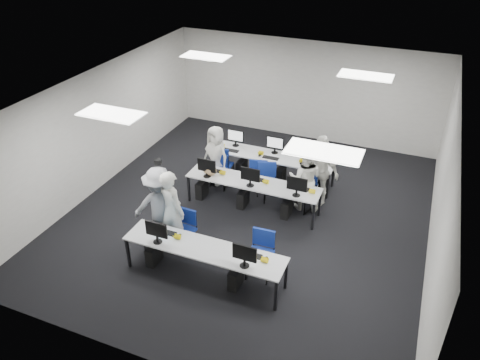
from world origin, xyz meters
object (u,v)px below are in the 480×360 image
at_px(student_0, 172,210).
at_px(student_2, 216,155).
at_px(student_1, 305,179).
at_px(chair_0, 184,238).
at_px(desk_front, 204,250).
at_px(chair_5, 224,171).
at_px(chair_1, 260,262).
at_px(chair_4, 302,197).
at_px(chair_3, 257,187).
at_px(photographer, 160,206).
at_px(chair_2, 219,175).
at_px(student_3, 319,170).
at_px(chair_7, 308,189).
at_px(chair_6, 266,181).
at_px(desk_mid, 253,184).

relative_size(student_0, student_2, 1.17).
bearing_deg(student_1, chair_0, 44.14).
xyz_separation_m(desk_front, student_0, (-1.04, 0.63, 0.24)).
relative_size(chair_5, student_0, 0.46).
distance_m(chair_1, student_1, 2.65).
bearing_deg(desk_front, chair_4, 70.54).
relative_size(chair_3, photographer, 0.53).
bearing_deg(student_1, chair_3, -7.20).
distance_m(chair_2, student_3, 2.62).
xyz_separation_m(chair_1, chair_2, (-2.15, 2.75, 0.00)).
height_order(chair_2, student_3, student_3).
xyz_separation_m(chair_4, student_0, (-2.12, -2.44, 0.62)).
height_order(chair_2, chair_3, chair_2).
height_order(chair_7, photographer, photographer).
xyz_separation_m(student_0, photographer, (-0.31, 0.07, -0.02)).
relative_size(student_0, student_1, 1.14).
height_order(chair_2, student_0, student_0).
xyz_separation_m(chair_5, chair_6, (1.23, -0.14, 0.04)).
xyz_separation_m(chair_1, photographer, (-2.31, 0.21, 0.59)).
xyz_separation_m(desk_front, chair_5, (-1.17, 3.55, -0.41)).
bearing_deg(student_2, chair_5, 65.60).
xyz_separation_m(chair_0, student_0, (-0.25, 0.01, 0.63)).
height_order(chair_5, photographer, photographer).
xyz_separation_m(chair_5, student_1, (2.29, -0.46, 0.54)).
bearing_deg(desk_mid, student_0, -117.72).
bearing_deg(desk_front, desk_mid, 90.00).
height_order(desk_front, chair_5, chair_5).
height_order(desk_front, chair_1, chair_1).
xyz_separation_m(desk_mid, student_0, (-1.04, -1.97, 0.24)).
relative_size(student_1, student_2, 1.03).
distance_m(desk_front, student_2, 3.64).
bearing_deg(photographer, student_1, -156.14).
relative_size(chair_3, student_3, 0.53).
relative_size(chair_0, student_1, 0.57).
bearing_deg(student_3, student_0, -105.81).
bearing_deg(chair_2, student_3, -3.16).
bearing_deg(chair_0, chair_3, 77.22).
relative_size(desk_mid, chair_6, 3.29).
distance_m(chair_2, chair_5, 0.31).
relative_size(desk_mid, chair_2, 3.33).
distance_m(desk_mid, chair_4, 1.24).
bearing_deg(desk_mid, photographer, -125.30).
height_order(chair_4, student_1, student_1).
height_order(chair_1, student_1, student_1).
bearing_deg(chair_7, chair_2, 177.13).
relative_size(chair_6, student_0, 0.53).
distance_m(chair_3, student_3, 1.59).
bearing_deg(chair_4, desk_front, -96.14).
bearing_deg(chair_4, chair_0, -114.12).
bearing_deg(student_0, chair_4, -110.49).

